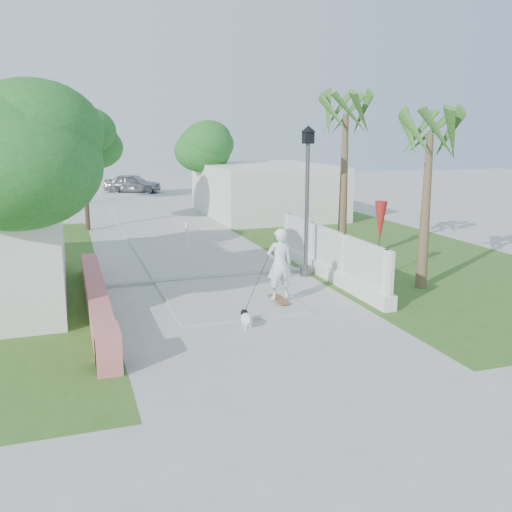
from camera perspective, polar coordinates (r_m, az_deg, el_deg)
name	(u,v)px	position (r m, az deg, el deg)	size (l,w,h in m)	color
ground	(281,352)	(11.46, 2.52, -9.58)	(90.00, 90.00, 0.00)	#B7B7B2
path_strip	(144,214)	(30.45, -11.09, 4.13)	(3.20, 36.00, 0.06)	#B7B7B2
curb	(209,277)	(16.91, -4.77, -2.16)	(6.50, 0.25, 0.10)	#999993
grass_right	(381,250)	(21.37, 12.43, 0.55)	(8.00, 20.00, 0.01)	#375E1D
pink_wall	(97,303)	(14.05, -15.57, -4.50)	(0.45, 8.20, 0.80)	#E37476
lattice_fence	(328,260)	(16.99, 7.22, -0.42)	(0.35, 7.00, 1.50)	white
building_right	(265,190)	(29.74, 0.93, 6.63)	(6.00, 8.00, 2.60)	silver
street_lamp	(307,196)	(16.92, 5.13, 6.04)	(0.44, 0.44, 4.44)	#59595E
bollard	(187,236)	(20.65, -6.91, 1.98)	(0.14, 0.14, 1.09)	white
patio_umbrella	(380,222)	(17.00, 12.33, 3.32)	(0.36, 0.36, 2.30)	#59595E
tree_left_near	(30,154)	(12.92, -21.64, 9.48)	(3.60, 3.60, 5.28)	#4C3826
tree_left_mid	(4,159)	(18.48, -23.87, 8.91)	(3.20, 3.20, 4.85)	#4C3826
tree_path_left	(83,142)	(25.91, -16.90, 10.85)	(3.40, 3.40, 5.23)	#4C3826
tree_path_right	(203,146)	(30.72, -5.29, 10.87)	(3.00, 3.00, 4.79)	#4C3826
tree_path_far	(81,139)	(35.91, -17.13, 11.12)	(3.20, 3.20, 5.17)	#4C3826
palm_far	(346,124)	(18.45, 8.95, 12.87)	(1.80, 1.80, 5.30)	brown
palm_near	(430,144)	(16.04, 16.98, 10.69)	(1.80, 1.80, 4.70)	brown
skateboarder	(263,277)	(13.74, 0.73, -2.14)	(1.68, 1.77, 1.93)	brown
dog	(246,318)	(12.77, -0.98, -6.23)	(0.25, 0.56, 0.38)	white
parked_car	(133,183)	(41.49, -12.22, 7.12)	(1.58, 3.93, 1.34)	#A7AAAF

